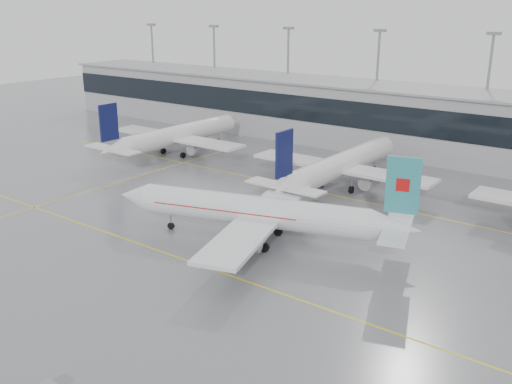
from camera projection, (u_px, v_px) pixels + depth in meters
The scene contains 11 objects.
ground at pixel (191, 262), 62.86m from camera, with size 320.00×320.00×0.00m, color slate.
taxi_line_main at pixel (191, 262), 62.86m from camera, with size 120.00×0.25×0.01m, color yellow.
taxi_line_north at pixel (328, 194), 85.67m from camera, with size 120.00×0.25×0.01m, color yellow.
taxi_line_cross at pixel (118, 182), 91.39m from camera, with size 0.25×60.00×0.01m, color yellow.
terminal at pixel (414, 122), 108.14m from camera, with size 180.00×15.00×12.00m, color #96969A.
terminal_glass at pixel (398, 120), 101.94m from camera, with size 180.00×0.20×5.00m, color black.
terminal_roof at pixel (417, 89), 106.22m from camera, with size 182.00×16.00×0.40m, color gray.
light_masts at pixel (429, 80), 110.43m from camera, with size 156.40×1.00×22.60m.
air_canada_jet at pixel (262, 212), 66.99m from camera, with size 36.85×30.27×11.91m.
parked_jet_b at pixel (177, 136), 107.31m from camera, with size 29.64×36.96×11.72m.
parked_jet_c at pixel (341, 165), 87.32m from camera, with size 29.64×36.96×11.72m.
Camera 1 is at (40.22, -41.55, 26.81)m, focal length 40.00 mm.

